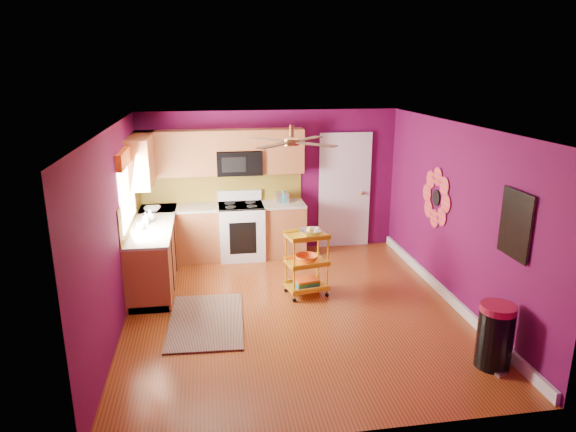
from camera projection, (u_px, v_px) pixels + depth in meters
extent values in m
plane|color=maroon|center=(294.00, 310.00, 7.04)|extent=(5.00, 5.00, 0.00)
cube|color=#580A3E|center=(270.00, 182.00, 9.06)|extent=(4.50, 0.04, 2.50)
cube|color=#580A3E|center=(344.00, 309.00, 4.32)|extent=(4.50, 0.04, 2.50)
cube|color=#580A3E|center=(115.00, 231.00, 6.35)|extent=(0.04, 5.00, 2.50)
cube|color=#580A3E|center=(456.00, 215.00, 7.03)|extent=(0.04, 5.00, 2.50)
cube|color=silver|center=(294.00, 126.00, 6.34)|extent=(4.50, 5.00, 0.04)
cube|color=white|center=(446.00, 294.00, 7.35)|extent=(0.05, 4.90, 0.14)
cube|color=brown|center=(154.00, 253.00, 7.90)|extent=(0.60, 2.30, 0.90)
cube|color=brown|center=(224.00, 233.00, 8.87)|extent=(2.80, 0.60, 0.90)
cube|color=beige|center=(152.00, 224.00, 7.76)|extent=(0.63, 2.30, 0.04)
cube|color=beige|center=(223.00, 206.00, 8.74)|extent=(2.80, 0.63, 0.04)
cube|color=black|center=(156.00, 277.00, 8.01)|extent=(0.54, 2.30, 0.10)
cube|color=black|center=(225.00, 254.00, 8.98)|extent=(2.80, 0.54, 0.10)
cube|color=white|center=(242.00, 232.00, 8.88)|extent=(0.76, 0.66, 0.92)
cube|color=black|center=(241.00, 206.00, 8.75)|extent=(0.76, 0.62, 0.03)
cube|color=white|center=(240.00, 195.00, 8.98)|extent=(0.76, 0.06, 0.18)
cube|color=black|center=(243.00, 238.00, 8.58)|extent=(0.45, 0.02, 0.55)
cube|color=brown|center=(176.00, 153.00, 8.50)|extent=(1.32, 0.33, 0.75)
cube|color=brown|center=(282.00, 151.00, 8.77)|extent=(0.72, 0.33, 0.75)
cube|color=brown|center=(238.00, 140.00, 8.60)|extent=(0.76, 0.33, 0.34)
cube|color=brown|center=(142.00, 159.00, 7.96)|extent=(0.33, 1.30, 0.75)
cube|color=black|center=(239.00, 162.00, 8.67)|extent=(0.76, 0.38, 0.40)
cube|color=brown|center=(222.00, 187.00, 8.93)|extent=(2.80, 0.01, 0.51)
cube|color=brown|center=(131.00, 207.00, 7.64)|extent=(0.01, 2.30, 0.51)
cube|color=white|center=(127.00, 189.00, 7.26)|extent=(0.03, 1.20, 1.00)
cube|color=#DB5513|center=(126.00, 156.00, 7.13)|extent=(0.08, 1.35, 0.22)
cube|color=white|center=(344.00, 192.00, 9.30)|extent=(0.85, 0.04, 2.05)
cube|color=white|center=(345.00, 192.00, 9.28)|extent=(0.95, 0.02, 2.15)
sphere|color=#BF8C3F|center=(362.00, 193.00, 9.30)|extent=(0.07, 0.07, 0.07)
cylinder|color=black|center=(436.00, 198.00, 7.56)|extent=(0.01, 0.24, 0.24)
cube|color=teal|center=(516.00, 225.00, 5.61)|extent=(0.03, 0.52, 0.72)
cube|color=black|center=(515.00, 225.00, 5.61)|extent=(0.01, 0.56, 0.76)
cylinder|color=#BF8C3F|center=(292.00, 131.00, 6.55)|extent=(0.06, 0.06, 0.16)
cylinder|color=#BF8C3F|center=(292.00, 142.00, 6.59)|extent=(0.20, 0.20, 0.08)
cube|color=#4C2D19|center=(308.00, 139.00, 6.88)|extent=(0.47, 0.47, 0.01)
cube|color=#4C2D19|center=(268.00, 140.00, 6.80)|extent=(0.47, 0.47, 0.01)
cube|color=#4C2D19|center=(274.00, 146.00, 6.29)|extent=(0.47, 0.47, 0.01)
cube|color=#4C2D19|center=(317.00, 145.00, 6.37)|extent=(0.47, 0.47, 0.01)
cube|color=black|center=(206.00, 321.00, 6.71)|extent=(1.02, 1.59, 0.02)
cylinder|color=yellow|center=(294.00, 270.00, 7.14)|extent=(0.02, 0.02, 0.88)
cylinder|color=yellow|center=(328.00, 266.00, 7.31)|extent=(0.02, 0.02, 0.88)
cylinder|color=yellow|center=(286.00, 262.00, 7.46)|extent=(0.02, 0.02, 0.88)
cylinder|color=yellow|center=(318.00, 257.00, 7.63)|extent=(0.02, 0.02, 0.88)
sphere|color=black|center=(294.00, 300.00, 7.27)|extent=(0.06, 0.06, 0.06)
sphere|color=black|center=(327.00, 295.00, 7.43)|extent=(0.06, 0.06, 0.06)
sphere|color=black|center=(286.00, 290.00, 7.59)|extent=(0.06, 0.06, 0.06)
sphere|color=black|center=(318.00, 285.00, 7.75)|extent=(0.06, 0.06, 0.06)
cube|color=yellow|center=(307.00, 236.00, 7.27)|extent=(0.64, 0.51, 0.03)
cube|color=yellow|center=(307.00, 263.00, 7.38)|extent=(0.64, 0.51, 0.03)
cube|color=yellow|center=(306.00, 287.00, 7.48)|extent=(0.64, 0.51, 0.03)
imported|color=beige|center=(310.00, 232.00, 7.27)|extent=(0.37, 0.37, 0.08)
sphere|color=yellow|center=(310.00, 231.00, 7.26)|extent=(0.10, 0.10, 0.10)
imported|color=#DB5513|center=(307.00, 258.00, 7.36)|extent=(0.38, 0.38, 0.10)
cube|color=navy|center=(306.00, 284.00, 7.47)|extent=(0.37, 0.31, 0.04)
cube|color=#267233|center=(306.00, 282.00, 7.46)|extent=(0.37, 0.31, 0.04)
cube|color=#DB5513|center=(306.00, 280.00, 7.45)|extent=(0.37, 0.31, 0.03)
cylinder|color=black|center=(495.00, 339.00, 5.64)|extent=(0.50, 0.50, 0.66)
cylinder|color=#A41738|center=(499.00, 308.00, 5.54)|extent=(0.39, 0.39, 0.08)
cube|color=beige|center=(501.00, 374.00, 5.55)|extent=(0.15, 0.11, 0.03)
cylinder|color=teal|center=(284.00, 198.00, 8.90)|extent=(0.18, 0.18, 0.16)
sphere|color=teal|center=(284.00, 192.00, 8.87)|extent=(0.06, 0.06, 0.06)
cube|color=beige|center=(282.00, 197.00, 8.89)|extent=(0.22, 0.15, 0.18)
imported|color=#EA3F72|center=(146.00, 219.00, 7.64)|extent=(0.08, 0.09, 0.19)
imported|color=white|center=(150.00, 215.00, 7.80)|extent=(0.14, 0.14, 0.18)
imported|color=white|center=(152.00, 209.00, 8.37)|extent=(0.27, 0.27, 0.07)
imported|color=white|center=(141.00, 226.00, 7.43)|extent=(0.13, 0.13, 0.10)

